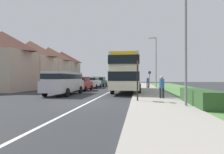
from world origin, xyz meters
name	(u,v)px	position (x,y,z in m)	size (l,w,h in m)	color
ground_plane	(89,102)	(0.00, 0.00, 0.00)	(120.00, 120.00, 0.00)	#2D3033
lane_marking_centre	(109,92)	(0.00, 8.00, 0.00)	(0.14, 60.00, 0.01)	silver
pavement_near_side	(151,94)	(4.20, 6.00, 0.06)	(3.20, 68.00, 0.12)	#9E998E
grass_verge_seaward	(201,95)	(8.50, 6.00, 0.04)	(6.00, 68.00, 0.08)	#517F42
roadside_hedge	(200,98)	(6.30, -0.66, 0.45)	(1.10, 4.21, 0.90)	#2D5128
double_decker_bus	(127,72)	(1.89, 9.03, 2.14)	(2.80, 11.14, 3.70)	beige
parked_van_silver	(64,81)	(-3.52, 4.61, 1.24)	(2.11, 5.46, 2.06)	#B7B7BC
parked_car_red	(81,83)	(-3.68, 10.04, 0.90)	(1.96, 4.12, 1.64)	#B21E1E
parked_car_white	(92,82)	(-3.74, 15.58, 0.94)	(2.01, 4.47, 1.72)	silver
parked_car_dark_green	(100,81)	(-3.64, 20.85, 0.92)	(1.87, 4.51, 1.67)	#19472D
pedestrian_at_stop	(162,86)	(4.67, 2.04, 0.98)	(0.34, 0.34, 1.67)	#23232D
pedestrian_walking_away	(148,82)	(4.38, 14.43, 0.98)	(0.34, 0.34, 1.67)	#23232D
bus_stop_sign	(138,78)	(3.00, 0.42, 1.54)	(0.09, 0.52, 2.60)	black
cycle_route_sign	(150,79)	(4.73, 16.13, 1.43)	(0.44, 0.08, 2.52)	slate
street_lamp_near	(184,26)	(5.33, -1.26, 4.17)	(1.14, 0.20, 7.25)	slate
street_lamp_mid	(155,59)	(5.45, 15.12, 4.13)	(1.14, 0.20, 7.18)	slate
house_terrace_far_side	(40,66)	(-12.62, 16.42, 3.48)	(6.33, 22.08, 6.95)	tan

